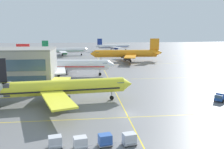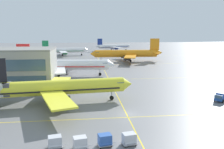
{
  "view_description": "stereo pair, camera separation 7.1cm",
  "coord_description": "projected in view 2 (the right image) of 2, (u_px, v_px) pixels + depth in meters",
  "views": [
    {
      "loc": [
        -8.43,
        -46.08,
        17.03
      ],
      "look_at": [
        -0.18,
        24.5,
        3.81
      ],
      "focal_mm": 37.89,
      "sensor_mm": 36.0,
      "label": 1
    },
    {
      "loc": [
        -8.36,
        -46.08,
        17.03
      ],
      "look_at": [
        -0.18,
        24.5,
        3.81
      ],
      "focal_mm": 37.89,
      "sensor_mm": 36.0,
      "label": 2
    }
  ],
  "objects": [
    {
      "name": "airliner_third_row",
      "position": [
        127.0,
        54.0,
        132.34
      ],
      "size": [
        40.9,
        35.32,
        12.73
      ],
      "color": "orange",
      "rests_on": "ground"
    },
    {
      "name": "airliner_second_row",
      "position": [
        63.0,
        65.0,
        89.93
      ],
      "size": [
        39.04,
        33.5,
        12.13
      ],
      "color": "white",
      "rests_on": "ground"
    },
    {
      "name": "airliner_far_left_stand",
      "position": [
        64.0,
        50.0,
        164.52
      ],
      "size": [
        33.29,
        28.76,
        10.37
      ],
      "color": "white",
      "rests_on": "ground"
    },
    {
      "name": "baggage_cart_row_middle",
      "position": [
        105.0,
        140.0,
        35.17
      ],
      "size": [
        2.86,
        2.04,
        1.86
      ],
      "color": "#99999E",
      "rests_on": "ground"
    },
    {
      "name": "service_truck_red_van",
      "position": [
        221.0,
        96.0,
        57.86
      ],
      "size": [
        4.31,
        4.08,
        2.1
      ],
      "color": "#1E4793",
      "rests_on": "ground"
    },
    {
      "name": "airliner_front_gate",
      "position": [
        59.0,
        88.0,
        55.72
      ],
      "size": [
        35.61,
        30.55,
        11.06
      ],
      "color": "yellow",
      "rests_on": "ground"
    },
    {
      "name": "baggage_cart_row_leftmost",
      "position": [
        55.0,
        142.0,
        34.56
      ],
      "size": [
        2.86,
        2.04,
        1.86
      ],
      "color": "#99999E",
      "rests_on": "ground"
    },
    {
      "name": "taxiway_markings",
      "position": [
        105.0,
        71.0,
        102.0
      ],
      "size": [
        124.89,
        164.88,
        0.01
      ],
      "color": "yellow",
      "rests_on": "ground"
    },
    {
      "name": "baggage_cart_row_second",
      "position": [
        80.0,
        143.0,
        34.31
      ],
      "size": [
        2.86,
        2.04,
        1.86
      ],
      "color": "#99999E",
      "rests_on": "ground"
    },
    {
      "name": "baggage_cart_row_fourth",
      "position": [
        129.0,
        139.0,
        35.54
      ],
      "size": [
        2.86,
        2.04,
        1.86
      ],
      "color": "#99999E",
      "rests_on": "ground"
    },
    {
      "name": "ground_plane",
      "position": [
        126.0,
        114.0,
        49.06
      ],
      "size": [
        600.0,
        600.0,
        0.0
      ],
      "primitive_type": "plane",
      "color": "slate"
    },
    {
      "name": "airliner_far_right_stand",
      "position": [
        114.0,
        46.0,
        206.13
      ],
      "size": [
        32.83,
        27.99,
        10.36
      ],
      "color": "white",
      "rests_on": "ground"
    }
  ]
}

